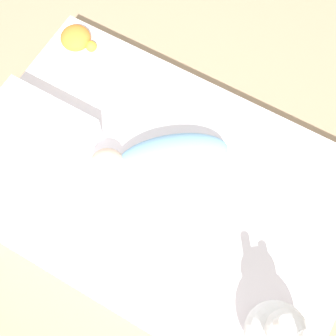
% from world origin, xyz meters
% --- Properties ---
extents(ground_plane, '(12.00, 12.00, 0.00)m').
position_xyz_m(ground_plane, '(0.00, 0.00, 0.00)').
color(ground_plane, '#9E8466').
extents(bed_mattress, '(1.44, 0.92, 0.23)m').
position_xyz_m(bed_mattress, '(0.00, 0.00, 0.12)').
color(bed_mattress, white).
rests_on(bed_mattress, ground_plane).
extents(swaddled_baby, '(0.45, 0.40, 0.13)m').
position_xyz_m(swaddled_baby, '(-0.05, 0.06, 0.30)').
color(swaddled_baby, '#7FB7E5').
rests_on(swaddled_baby, bed_mattress).
extents(pillow, '(0.38, 0.33, 0.12)m').
position_xyz_m(pillow, '(-0.49, -0.11, 0.29)').
color(pillow, white).
rests_on(pillow, bed_mattress).
extents(bunny_plush, '(0.19, 0.19, 0.35)m').
position_xyz_m(bunny_plush, '(0.55, -0.28, 0.36)').
color(bunny_plush, white).
rests_on(bunny_plush, bed_mattress).
extents(turtle_plush, '(0.16, 0.12, 0.08)m').
position_xyz_m(turtle_plush, '(-0.61, 0.36, 0.27)').
color(turtle_plush, orange).
rests_on(turtle_plush, bed_mattress).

